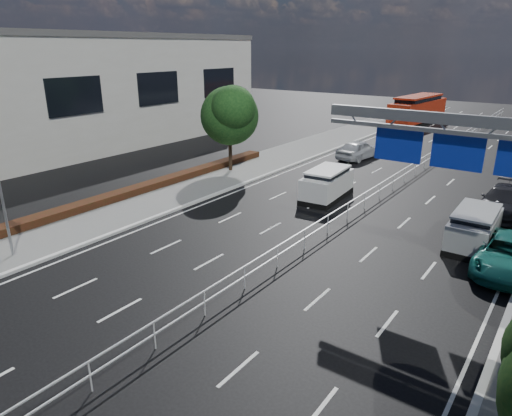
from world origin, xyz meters
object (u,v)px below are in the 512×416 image
Objects in this scene: silver_minivan at (474,228)px; red_bus at (418,109)px; white_minivan at (327,184)px; near_car_silver at (358,150)px; parked_car_dark at (503,201)px; near_car_dark at (414,120)px; overhead_gantry at (478,148)px; parked_car_teal at (508,255)px.

red_bus is at bearing 110.43° from silver_minivan.
white_minivan is 0.95× the size of near_car_silver.
parked_car_dark is at bearing -59.27° from red_bus.
near_car_silver is at bearing 102.01° from near_car_dark.
overhead_gantry reaches higher than near_car_dark.
red_bus is 3.00× the size of near_car_dark.
red_bus is 1.78m from near_car_dark.
overhead_gantry is at bearing 132.34° from near_car_silver.
near_car_silver is 1.22× the size of near_car_dark.
white_minivan is 11.78m from near_car_silver.
silver_minivan reaches higher than parked_car_teal.
white_minivan is 33.65m from red_bus.
overhead_gantry is 1.91× the size of parked_car_teal.
white_minivan is 0.87× the size of parked_car_teal.
overhead_gantry reaches higher than parked_car_dark.
overhead_gantry is 2.28× the size of silver_minivan.
overhead_gantry is 12.34m from white_minivan.
near_car_silver is at bearing 124.90° from overhead_gantry.
red_bus is at bearing -77.28° from near_car_dark.
silver_minivan is at bearing 138.77° from near_car_silver.
silver_minivan is at bearing -63.63° from red_bus.
near_car_silver is 18.41m from silver_minivan.
red_bus is at bearing 119.05° from parked_car_dark.
red_bus is 33.14m from parked_car_dark.
parked_car_dark is at bearing 155.12° from near_car_silver.
white_minivan is 9.58m from silver_minivan.
overhead_gantry is 5.47m from parked_car_teal.
overhead_gantry is 22.18m from near_car_silver.
silver_minivan is at bearing 130.26° from parked_car_teal.
near_car_dark is at bearing -79.55° from red_bus.
parked_car_dark is (9.66, 3.48, -0.18)m from white_minivan.
parked_car_dark is (12.55, -7.94, -0.05)m from near_car_silver.
red_bus reaches higher than near_car_dark.
parked_car_teal is at bearing 120.54° from near_car_dark.
parked_car_dark is at bearing 15.62° from white_minivan.
white_minivan is at bearing 105.42° from near_car_dark.
parked_car_dark reaches higher than parked_car_teal.
near_car_dark is 39.62m from parked_car_teal.
overhead_gantry is at bearing -65.28° from red_bus.
white_minivan reaches higher than silver_minivan.
silver_minivan reaches higher than near_car_silver.
near_car_dark is 0.90× the size of silver_minivan.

